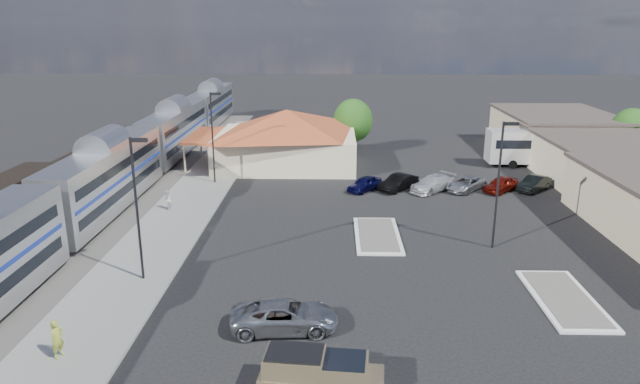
{
  "coord_description": "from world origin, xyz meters",
  "views": [
    {
      "loc": [
        0.67,
        -37.89,
        15.34
      ],
      "look_at": [
        -0.33,
        4.08,
        2.8
      ],
      "focal_mm": 32.0,
      "sensor_mm": 36.0,
      "label": 1
    }
  ],
  "objects_px": {
    "station_depot": "(286,137)",
    "suv": "(285,316)",
    "coach_bus": "(545,145)",
    "pickup_truck": "(322,375)"
  },
  "relations": [
    {
      "from": "station_depot",
      "to": "suv",
      "type": "distance_m",
      "value": 35.78
    },
    {
      "from": "suv",
      "to": "coach_bus",
      "type": "distance_m",
      "value": 44.12
    },
    {
      "from": "pickup_truck",
      "to": "coach_bus",
      "type": "relative_size",
      "value": 0.43
    },
    {
      "from": "suv",
      "to": "pickup_truck",
      "type": "bearing_deg",
      "value": -163.02
    },
    {
      "from": "station_depot",
      "to": "suv",
      "type": "height_order",
      "value": "station_depot"
    },
    {
      "from": "suv",
      "to": "coach_bus",
      "type": "height_order",
      "value": "coach_bus"
    },
    {
      "from": "station_depot",
      "to": "suv",
      "type": "xyz_separation_m",
      "value": [
        2.78,
        -35.59,
        -2.36
      ]
    },
    {
      "from": "station_depot",
      "to": "coach_bus",
      "type": "distance_m",
      "value": 28.58
    },
    {
      "from": "station_depot",
      "to": "pickup_truck",
      "type": "height_order",
      "value": "station_depot"
    },
    {
      "from": "suv",
      "to": "coach_bus",
      "type": "relative_size",
      "value": 0.44
    }
  ]
}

